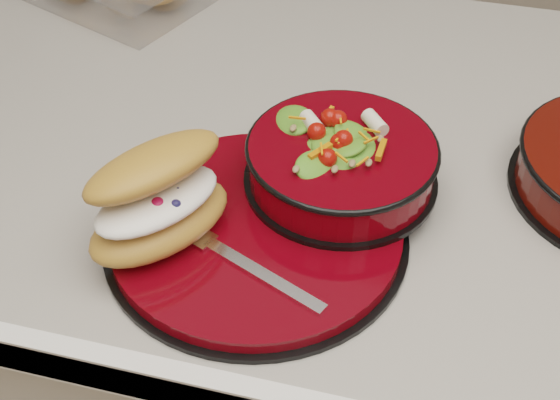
% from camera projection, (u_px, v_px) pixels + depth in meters
% --- Properties ---
extents(island_counter, '(1.24, 0.74, 0.90)m').
position_uv_depth(island_counter, '(309.00, 357.00, 1.23)').
color(island_counter, silver).
rests_on(island_counter, ground).
extents(dinner_plate, '(0.31, 0.31, 0.02)m').
position_uv_depth(dinner_plate, '(257.00, 232.00, 0.79)').
color(dinner_plate, black).
rests_on(dinner_plate, island_counter).
extents(salad_bowl, '(0.21, 0.21, 0.09)m').
position_uv_depth(salad_bowl, '(342.00, 157.00, 0.81)').
color(salad_bowl, black).
rests_on(salad_bowl, dinner_plate).
extents(croissant, '(0.16, 0.19, 0.09)m').
position_uv_depth(croissant, '(160.00, 199.00, 0.74)').
color(croissant, '#C88D3D').
rests_on(croissant, dinner_plate).
extents(fork, '(0.17, 0.09, 0.00)m').
position_uv_depth(fork, '(242.00, 262.00, 0.74)').
color(fork, silver).
rests_on(fork, dinner_plate).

